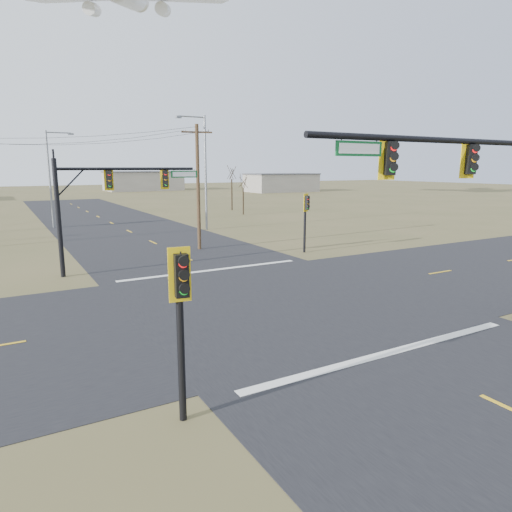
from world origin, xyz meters
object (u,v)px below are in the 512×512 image
Objects in this scene: pedestal_signal_sw at (181,297)px; streetlight_a at (203,167)px; mast_arm_far at (110,191)px; streetlight_c at (52,174)px; mast_arm_near at (477,186)px; pedestal_signal_ne at (306,210)px; utility_pole_near at (198,186)px; bare_tree_c at (243,181)px; bare_tree_d at (232,172)px.

streetlight_a is at bearing 73.01° from pedestal_signal_sw.
pedestal_signal_sw is at bearing -75.66° from mast_arm_far.
streetlight_a is at bearing -37.28° from streetlight_c.
mast_arm_near is at bearing -78.45° from streetlight_c.
pedestal_signal_ne is (14.09, -0.75, -1.72)m from mast_arm_far.
bare_tree_c is at bearing 54.61° from utility_pole_near.
streetlight_c is (-0.70, 24.58, 0.71)m from mast_arm_far.
streetlight_c reaches higher than mast_arm_far.
bare_tree_d is (15.66, 51.40, -0.04)m from mast_arm_near.
bare_tree_c is (14.06, 44.71, -1.15)m from mast_arm_near.
bare_tree_d is (17.41, 28.93, 0.68)m from utility_pole_near.
streetlight_c reaches higher than mast_arm_near.
streetlight_c is at bearing -160.84° from bare_tree_d.
bare_tree_d is at bearing 76.50° from bare_tree_c.
pedestal_signal_ne is at bearing -108.72° from bare_tree_c.
pedestal_signal_sw is at bearing -155.07° from mast_arm_near.
streetlight_a is (12.59, 15.10, 1.46)m from mast_arm_far.
streetlight_c reaches higher than bare_tree_d.
pedestal_signal_sw is 58.83m from bare_tree_d.
bare_tree_c is at bearing 50.94° from pedestal_signal_ne.
utility_pole_near reaches higher than pedestal_signal_sw.
bare_tree_c is at bearing 27.43° from streetlight_a.
bare_tree_c is (9.35, 27.58, 1.29)m from pedestal_signal_ne.
streetlight_a is at bearing 64.77° from utility_pole_near.
streetlight_a is 16.09m from bare_tree_c.
pedestal_signal_sw is at bearing -119.71° from bare_tree_c.
bare_tree_d reaches higher than mast_arm_far.
pedestal_signal_sw is (-11.79, -0.59, -2.41)m from mast_arm_near.
pedestal_signal_sw is at bearing -133.88° from streetlight_a.
utility_pole_near is at bearing -121.04° from bare_tree_d.
pedestal_signal_sw is (-2.41, -18.47, -1.69)m from mast_arm_far.
utility_pole_near is at bearing 120.11° from pedestal_signal_ne.
pedestal_signal_ne is at bearing 54.12° from pedestal_signal_sw.
streetlight_c is at bearing 99.94° from pedestal_signal_ne.
mast_arm_near reaches higher than pedestal_signal_sw.
utility_pole_near is 1.65× the size of bare_tree_c.
bare_tree_d is (10.95, 34.27, 2.40)m from pedestal_signal_ne.
pedestal_signal_sw is at bearing -94.07° from streetlight_c.
bare_tree_d is (27.45, 51.98, 2.36)m from pedestal_signal_sw.
pedestal_signal_ne is at bearing -61.52° from streetlight_c.
utility_pole_near is (10.04, 23.05, 1.68)m from pedestal_signal_sw.
streetlight_c is at bearing 125.42° from mast_arm_near.
bare_tree_d is at bearing 58.96° from utility_pole_near.
streetlight_a reaches higher than streetlight_c.
mast_arm_far is 1.96× the size of pedestal_signal_ne.
mast_arm_near is 12.04m from pedestal_signal_sw.
utility_pole_near is at bearing -69.18° from streetlight_c.
mast_arm_near is 1.29× the size of mast_arm_far.
mast_arm_far is 1.52× the size of bare_tree_c.
utility_pole_near reaches higher than mast_arm_far.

